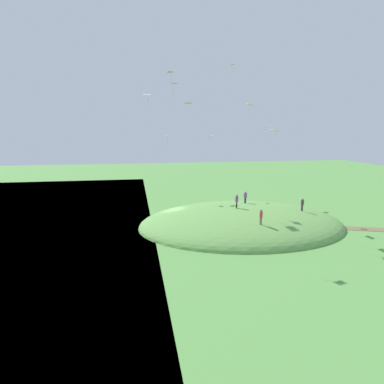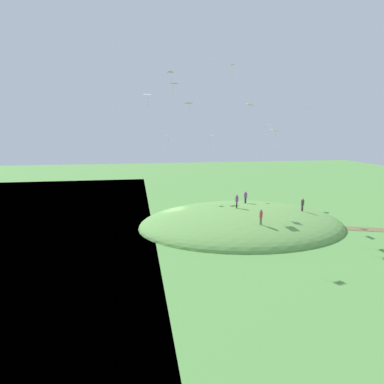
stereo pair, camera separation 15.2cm
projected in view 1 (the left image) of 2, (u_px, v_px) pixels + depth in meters
The scene contains 20 objects.
ground_plane at pixel (173, 220), 45.77m from camera, with size 160.00×160.00×0.00m, color #589545.
grass_hill at pixel (241, 225), 43.71m from camera, with size 26.79×21.10×4.61m, color #659C4B.
dirt_path at pixel (370, 229), 41.64m from camera, with size 17.05×1.70×0.04m, color brown.
person_on_hilltop at pixel (237, 200), 42.87m from camera, with size 0.54×0.54×1.75m.
person_walking_path at pixel (261, 215), 37.06m from camera, with size 0.48×0.48×1.73m.
person_with_child at pixel (245, 196), 46.32m from camera, with size 0.55×0.55×1.67m.
person_near_shore at pixel (302, 203), 43.23m from camera, with size 0.56×0.56×1.70m.
kite_0 at pixel (267, 146), 54.20m from camera, with size 1.01×1.00×1.36m.
kite_1 at pixel (267, 125), 37.56m from camera, with size 1.12×0.95×1.60m.
kite_2 at pixel (167, 137), 48.16m from camera, with size 0.74×0.86×1.97m.
kite_3 at pixel (233, 66), 46.53m from camera, with size 0.81×0.95×1.96m.
kite_4 at pixel (275, 132), 39.37m from camera, with size 0.84×1.21×2.40m.
kite_5 at pixel (170, 72), 45.99m from camera, with size 0.91×0.73×1.28m.
kite_6 at pixel (188, 103), 42.74m from camera, with size 1.17×0.93×1.34m.
kite_7 at pixel (307, 108), 40.40m from camera, with size 1.42×1.36×1.74m.
kite_8 at pixel (250, 105), 45.09m from camera, with size 0.83×1.18×1.41m.
kite_9 at pixel (211, 61), 51.06m from camera, with size 0.79×0.80×1.12m.
kite_10 at pixel (174, 84), 34.28m from camera, with size 0.97×0.79×1.23m.
kite_11 at pixel (211, 137), 50.84m from camera, with size 0.77×0.89×2.16m.
kite_12 at pixel (147, 95), 50.86m from camera, with size 1.40×1.16×2.12m.
Camera 1 is at (-5.00, -44.05, 12.32)m, focal length 31.14 mm.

